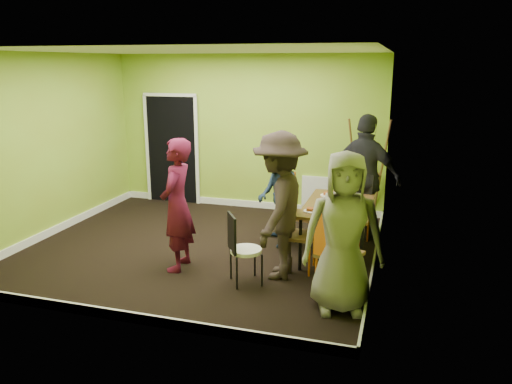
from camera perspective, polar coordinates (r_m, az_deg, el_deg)
ground at (r=7.44m, az=-6.26°, el=-6.33°), size 5.00×5.00×0.00m
room_walls at (r=7.20m, az=-6.52°, el=1.17°), size 5.04×4.54×2.82m
dining_table at (r=7.01m, az=9.40°, el=-1.77°), size 0.90×1.50×0.75m
chair_left_far at (r=7.24m, az=4.62°, el=-1.78°), size 0.53×0.52×1.09m
chair_left_near at (r=6.50m, az=4.18°, el=-4.07°), size 0.43×0.42×1.02m
chair_back_end at (r=7.66m, az=11.67°, el=-0.24°), size 0.52×0.58×1.03m
chair_front_end at (r=5.76m, az=9.13°, el=-6.31°), size 0.58×0.58×1.09m
chair_bentwood at (r=6.09m, az=-1.73°, el=-6.13°), size 0.48×0.48×0.89m
easel at (r=8.62m, az=12.61°, el=2.35°), size 0.71×0.66×1.76m
plate_near_left at (r=7.40m, az=8.24°, el=-0.37°), size 0.23×0.23×0.01m
plate_near_right at (r=6.59m, az=6.39°, el=-2.18°), size 0.22×0.22×0.01m
plate_far_back at (r=7.45m, az=9.47°, el=-0.31°), size 0.27×0.27×0.01m
plate_far_front at (r=6.49m, az=9.43°, el=-2.56°), size 0.22×0.22×0.01m
plate_wall_back at (r=7.13m, az=11.75°, el=-1.10°), size 0.23×0.23×0.01m
plate_wall_front at (r=6.82m, az=10.81°, el=-1.78°), size 0.26×0.26×0.01m
thermos at (r=6.95m, az=9.60°, el=-0.59°), size 0.08×0.08×0.21m
blue_bottle at (r=6.61m, az=10.44°, el=-1.41°), size 0.08×0.08×0.21m
orange_bottle at (r=7.16m, az=8.73°, el=-0.60°), size 0.03×0.03×0.08m
glass_mid at (r=7.13m, az=8.93°, el=-0.61°), size 0.07×0.07×0.10m
glass_back at (r=7.31m, az=10.82°, el=-0.31°), size 0.06×0.06×0.10m
glass_front at (r=6.46m, az=9.75°, el=-2.31°), size 0.07×0.07×0.09m
cup_a at (r=6.87m, az=8.55°, el=-1.13°), size 0.14×0.14×0.11m
cup_b at (r=7.01m, az=10.89°, el=-0.98°), size 0.10×0.10×0.09m
person_standing at (r=6.50m, az=-9.01°, el=-1.48°), size 0.47×0.67×1.73m
person_left_far at (r=7.33m, az=2.53°, el=-0.47°), size 0.81×0.89×1.49m
person_left_near at (r=6.18m, az=2.70°, el=-1.59°), size 0.70×1.20×1.85m
person_back_end at (r=7.73m, az=12.40°, el=1.63°), size 1.22×0.86×1.91m
person_front_end at (r=5.41m, az=9.94°, el=-4.64°), size 0.97×0.74×1.77m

